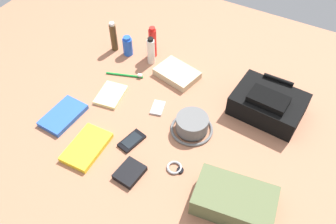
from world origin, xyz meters
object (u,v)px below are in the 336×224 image
at_px(toiletry_pouch, 235,200).
at_px(notepad, 111,95).
at_px(cell_phone, 132,141).
at_px(travel_guidebook, 87,147).
at_px(deodorant_spray, 128,46).
at_px(backpack, 268,104).
at_px(sunscreen_spray, 153,42).
at_px(paperback_novel, 63,116).
at_px(wristwatch, 175,168).
at_px(bucket_hat, 192,125).
at_px(toothpaste_tube, 151,51).
at_px(toothbrush, 127,75).
at_px(wallet, 130,173).
at_px(media_player, 158,108).
at_px(cologne_bottle, 114,37).
at_px(folded_towel, 177,74).

bearing_deg(toiletry_pouch, notepad, 161.41).
bearing_deg(cell_phone, toiletry_pouch, -7.43).
bearing_deg(travel_guidebook, notepad, 106.65).
bearing_deg(deodorant_spray, travel_guidebook, -72.57).
height_order(backpack, sunscreen_spray, sunscreen_spray).
distance_m(sunscreen_spray, paperback_novel, 0.58).
distance_m(deodorant_spray, sunscreen_spray, 0.14).
relative_size(cell_phone, wristwatch, 1.76).
distance_m(backpack, bucket_hat, 0.35).
relative_size(toothpaste_tube, toothbrush, 0.84).
bearing_deg(wristwatch, toothpaste_tube, 129.07).
bearing_deg(wallet, toiletry_pouch, 15.87).
bearing_deg(toothbrush, backpack, 8.84).
height_order(backpack, media_player, backpack).
bearing_deg(notepad, toiletry_pouch, -27.86).
bearing_deg(toiletry_pouch, toothpaste_tube, 141.12).
bearing_deg(travel_guidebook, media_player, 66.89).
bearing_deg(toiletry_pouch, toothbrush, 151.67).
relative_size(cologne_bottle, folded_towel, 0.83).
xyz_separation_m(toiletry_pouch, toothbrush, (-0.72, 0.39, -0.04)).
relative_size(backpack, folded_towel, 1.58).
height_order(deodorant_spray, sunscreen_spray, sunscreen_spray).
bearing_deg(paperback_novel, toiletry_pouch, -2.07).
relative_size(deodorant_spray, toothpaste_tube, 0.72).
height_order(bucket_hat, wristwatch, bucket_hat).
relative_size(backpack, cologne_bottle, 1.91).
bearing_deg(backpack, bucket_hat, -134.17).
height_order(toothbrush, notepad, toothbrush).
distance_m(bucket_hat, paperback_novel, 0.57).
xyz_separation_m(media_player, wristwatch, (0.22, -0.24, 0.00)).
bearing_deg(notepad, wallet, -54.52).
bearing_deg(cologne_bottle, folded_towel, -3.97).
xyz_separation_m(bucket_hat, cell_phone, (-0.19, -0.18, -0.03)).
distance_m(paperback_novel, toothbrush, 0.37).
relative_size(travel_guidebook, toothbrush, 1.17).
height_order(toiletry_pouch, cologne_bottle, cologne_bottle).
height_order(bucket_hat, paperback_novel, bucket_hat).
bearing_deg(deodorant_spray, cologne_bottle, -178.92).
relative_size(bucket_hat, media_player, 1.95).
height_order(paperback_novel, media_player, paperback_novel).
distance_m(travel_guidebook, notepad, 0.31).
xyz_separation_m(toiletry_pouch, paperback_novel, (-0.82, 0.03, -0.03)).
bearing_deg(notepad, cell_phone, -46.70).
height_order(notepad, folded_towel, folded_towel).
relative_size(travel_guidebook, notepad, 1.40).
bearing_deg(toiletry_pouch, wristwatch, 172.45).
relative_size(deodorant_spray, notepad, 0.72).
bearing_deg(cell_phone, wallet, -59.78).
bearing_deg(toothbrush, cell_phone, -53.49).
distance_m(deodorant_spray, folded_towel, 0.31).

